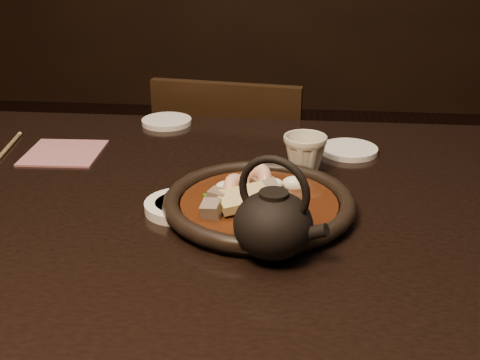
# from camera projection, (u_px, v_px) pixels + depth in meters

# --- Properties ---
(table) EXTENTS (1.60, 0.90, 0.75)m
(table) POSITION_uv_depth(u_px,v_px,m) (137.00, 244.00, 0.99)
(table) COLOR black
(table) RESTS_ON floor
(chair) EXTENTS (0.43, 0.43, 0.81)m
(chair) POSITION_uv_depth(u_px,v_px,m) (236.00, 204.00, 1.66)
(chair) COLOR black
(chair) RESTS_ON floor
(plate) EXTENTS (0.30, 0.30, 0.03)m
(plate) POSITION_uv_depth(u_px,v_px,m) (259.00, 204.00, 0.92)
(plate) COLOR black
(plate) RESTS_ON table
(stirfry) EXTENTS (0.16, 0.18, 0.07)m
(stirfry) POSITION_uv_depth(u_px,v_px,m) (255.00, 200.00, 0.92)
(stirfry) COLOR #38180A
(stirfry) RESTS_ON plate
(soy_dish) EXTENTS (0.11, 0.11, 0.02)m
(soy_dish) POSITION_uv_depth(u_px,v_px,m) (179.00, 206.00, 0.93)
(soy_dish) COLOR white
(soy_dish) RESTS_ON table
(saucer_left) EXTENTS (0.11, 0.11, 0.01)m
(saucer_left) POSITION_uv_depth(u_px,v_px,m) (167.00, 121.00, 1.32)
(saucer_left) COLOR white
(saucer_left) RESTS_ON table
(saucer_right) EXTENTS (0.11, 0.11, 0.01)m
(saucer_right) POSITION_uv_depth(u_px,v_px,m) (349.00, 150.00, 1.16)
(saucer_right) COLOR white
(saucer_right) RESTS_ON table
(tea_cup) EXTENTS (0.09, 0.09, 0.08)m
(tea_cup) POSITION_uv_depth(u_px,v_px,m) (305.00, 154.00, 1.05)
(tea_cup) COLOR beige
(tea_cup) RESTS_ON table
(chopsticks) EXTENTS (0.04, 0.26, 0.01)m
(chopsticks) POSITION_uv_depth(u_px,v_px,m) (0.00, 157.00, 1.13)
(chopsticks) COLOR tan
(chopsticks) RESTS_ON table
(napkin) EXTENTS (0.15, 0.15, 0.00)m
(napkin) POSITION_uv_depth(u_px,v_px,m) (64.00, 153.00, 1.16)
(napkin) COLOR #9A5E65
(napkin) RESTS_ON table
(teapot) EXTENTS (0.13, 0.11, 0.14)m
(teapot) POSITION_uv_depth(u_px,v_px,m) (274.00, 221.00, 0.79)
(teapot) COLOR black
(teapot) RESTS_ON table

